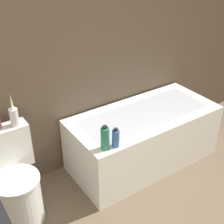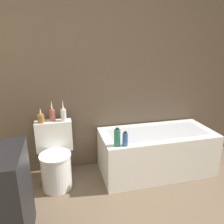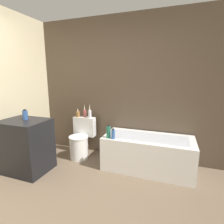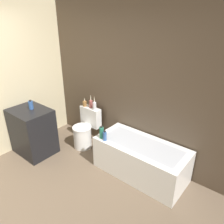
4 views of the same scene
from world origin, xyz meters
The scene contains 10 objects.
wall_back_tiled centered at (0.00, 2.06, 1.30)m, with size 6.40×0.06×2.60m.
bathtub centered at (0.78, 1.68, 0.28)m, with size 1.45×0.67×0.56m.
toilet centered at (-0.50, 1.70, 0.33)m, with size 0.43×0.50×0.75m.
vanity_counter centered at (-1.08, 0.95, 0.43)m, with size 0.72×0.57×0.85m.
soap_bottle_glass centered at (-1.09, 1.01, 0.93)m, with size 0.08×0.08×0.17m.
vase_gold centered at (-0.63, 1.85, 0.81)m, with size 0.08×0.08×0.18m.
vase_silver centered at (-0.50, 1.89, 0.83)m, with size 0.07×0.07×0.26m.
vase_bronze centered at (-0.37, 1.85, 0.84)m, with size 0.07×0.07×0.27m.
shampoo_bottle_tall centered at (0.18, 1.43, 0.65)m, with size 0.07×0.07×0.21m.
shampoo_bottle_short centered at (0.26, 1.41, 0.63)m, with size 0.06×0.06×0.17m.
Camera 3 is at (1.14, -1.08, 1.53)m, focal length 28.00 mm.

